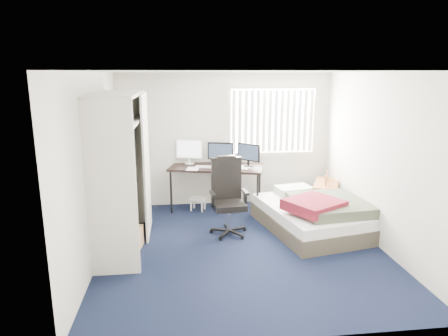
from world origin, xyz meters
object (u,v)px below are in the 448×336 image
nightstand (326,186)px  office_chair (228,204)px  bed (314,214)px  desk (217,165)px

nightstand → office_chair: bearing=-159.0°
office_chair → nightstand: size_ratio=1.34×
nightstand → bed: 0.95m
desk → nightstand: 2.02m
nightstand → bed: nightstand is taller
office_chair → bed: bearing=-2.8°
desk → office_chair: (0.06, -1.15, -0.37)m
desk → nightstand: desk is taller
office_chair → nightstand: bearing=21.0°
desk → bed: desk is taller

